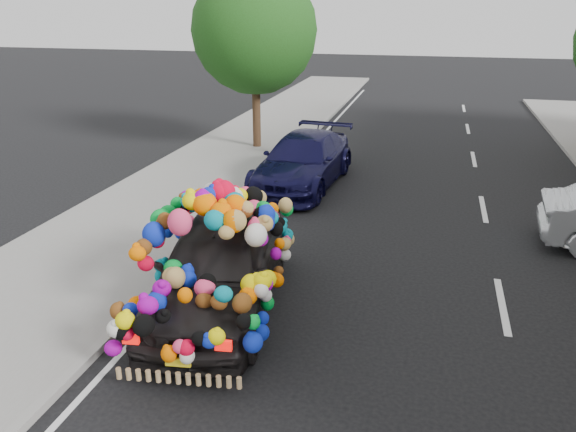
% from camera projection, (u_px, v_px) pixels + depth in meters
% --- Properties ---
extents(ground, '(100.00, 100.00, 0.00)m').
position_uv_depth(ground, '(299.00, 281.00, 10.47)').
color(ground, black).
rests_on(ground, ground).
extents(sidewalk, '(4.00, 60.00, 0.12)m').
position_uv_depth(sidewalk, '(94.00, 254.00, 11.46)').
color(sidewalk, gray).
rests_on(sidewalk, ground).
extents(kerb, '(0.15, 60.00, 0.13)m').
position_uv_depth(kerb, '(182.00, 264.00, 11.00)').
color(kerb, gray).
rests_on(kerb, ground).
extents(lane_markings, '(6.00, 50.00, 0.01)m').
position_uv_depth(lane_markings, '(502.00, 305.00, 9.63)').
color(lane_markings, silver).
rests_on(lane_markings, ground).
extents(tree_near_sidewalk, '(4.20, 4.20, 6.13)m').
position_uv_depth(tree_near_sidewalk, '(255.00, 30.00, 18.54)').
color(tree_near_sidewalk, '#332114').
rests_on(tree_near_sidewalk, ground).
extents(plush_art_car, '(2.76, 4.94, 2.18)m').
position_uv_depth(plush_art_car, '(218.00, 247.00, 9.19)').
color(plush_art_car, black).
rests_on(plush_art_car, ground).
extents(navy_sedan, '(2.39, 5.05, 1.42)m').
position_uv_depth(navy_sedan, '(303.00, 161.00, 15.78)').
color(navy_sedan, black).
rests_on(navy_sedan, ground).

